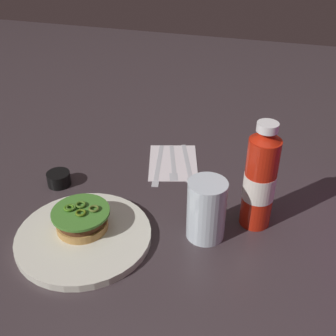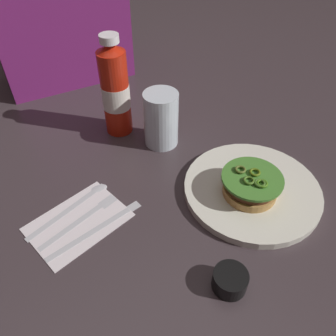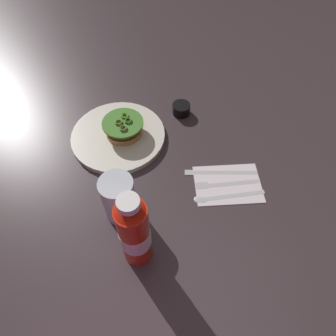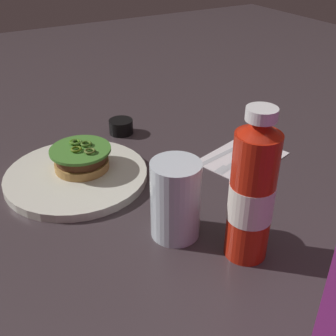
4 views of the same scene
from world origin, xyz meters
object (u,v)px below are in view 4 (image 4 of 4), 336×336
(dinner_plate, at_px, (77,176))
(water_glass, at_px, (176,200))
(burger_sandwich, at_px, (81,158))
(condiment_cup, at_px, (121,127))
(butter_knife, at_px, (221,154))
(ketchup_bottle, at_px, (252,193))
(fork_utensil, at_px, (238,159))
(spoon_utensil, at_px, (251,168))
(napkin, at_px, (242,157))

(dinner_plate, bearing_deg, water_glass, 109.96)
(water_glass, bearing_deg, burger_sandwich, -74.31)
(condiment_cup, bearing_deg, butter_knife, 123.71)
(ketchup_bottle, relative_size, condiment_cup, 4.25)
(butter_knife, bearing_deg, fork_utensil, 116.69)
(burger_sandwich, height_order, fork_utensil, burger_sandwich)
(butter_knife, height_order, spoon_utensil, same)
(napkin, relative_size, fork_utensil, 1.04)
(ketchup_bottle, distance_m, fork_utensil, 0.32)
(condiment_cup, height_order, spoon_utensil, condiment_cup)
(ketchup_bottle, xyz_separation_m, spoon_utensil, (-0.17, -0.20, -0.11))
(water_glass, height_order, napkin, water_glass)
(napkin, relative_size, spoon_utensil, 0.98)
(burger_sandwich, relative_size, water_glass, 0.90)
(dinner_plate, xyz_separation_m, burger_sandwich, (-0.02, -0.01, 0.03))
(burger_sandwich, xyz_separation_m, spoon_utensil, (-0.32, 0.16, -0.04))
(spoon_utensil, bearing_deg, napkin, -109.38)
(dinner_plate, relative_size, burger_sandwich, 2.33)
(ketchup_bottle, distance_m, spoon_utensil, 0.29)
(dinner_plate, relative_size, condiment_cup, 4.90)
(dinner_plate, bearing_deg, napkin, 164.21)
(dinner_plate, distance_m, burger_sandwich, 0.04)
(dinner_plate, xyz_separation_m, napkin, (-0.35, 0.10, -0.01))
(spoon_utensil, bearing_deg, ketchup_bottle, 48.59)
(ketchup_bottle, height_order, spoon_utensil, ketchup_bottle)
(dinner_plate, bearing_deg, butter_knife, 167.96)
(condiment_cup, distance_m, fork_utensil, 0.31)
(butter_knife, bearing_deg, spoon_utensil, 103.69)
(burger_sandwich, height_order, butter_knife, burger_sandwich)
(dinner_plate, height_order, condiment_cup, condiment_cup)
(spoon_utensil, bearing_deg, fork_utensil, -89.40)
(condiment_cup, relative_size, fork_utensil, 0.33)
(dinner_plate, distance_m, ketchup_bottle, 0.40)
(burger_sandwich, bearing_deg, fork_utensil, 159.96)
(butter_knife, bearing_deg, dinner_plate, -12.04)
(napkin, distance_m, spoon_utensil, 0.05)
(burger_sandwich, xyz_separation_m, butter_knife, (-0.30, 0.08, -0.04))
(burger_sandwich, height_order, condiment_cup, burger_sandwich)
(butter_knife, bearing_deg, ketchup_bottle, 61.02)
(dinner_plate, relative_size, water_glass, 2.11)
(napkin, height_order, fork_utensil, fork_utensil)
(burger_sandwich, bearing_deg, napkin, 161.84)
(condiment_cup, xyz_separation_m, spoon_utensil, (-0.17, 0.30, -0.01))
(dinner_plate, distance_m, napkin, 0.37)
(water_glass, height_order, butter_knife, water_glass)
(dinner_plate, distance_m, butter_knife, 0.32)
(water_glass, bearing_deg, fork_utensil, -150.14)
(water_glass, bearing_deg, ketchup_bottle, 126.43)
(ketchup_bottle, relative_size, napkin, 1.36)
(dinner_plate, distance_m, condiment_cup, 0.23)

